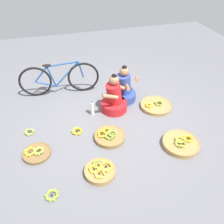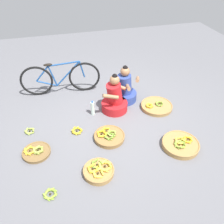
{
  "view_description": "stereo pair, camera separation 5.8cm",
  "coord_description": "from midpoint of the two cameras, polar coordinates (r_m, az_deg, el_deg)",
  "views": [
    {
      "loc": [
        -0.88,
        -3.3,
        2.86
      ],
      "look_at": [
        0.0,
        -0.2,
        0.35
      ],
      "focal_mm": 37.22,
      "sensor_mm": 36.0,
      "label": 1
    },
    {
      "loc": [
        -0.82,
        -3.31,
        2.86
      ],
      "look_at": [
        0.0,
        -0.2,
        0.35
      ],
      "focal_mm": 37.22,
      "sensor_mm": 36.0,
      "label": 2
    }
  ],
  "objects": [
    {
      "name": "ground_plane",
      "position": [
        4.45,
        -0.28,
        -2.02
      ],
      "size": [
        10.0,
        10.0,
        0.0
      ],
      "primitive_type": "plane",
      "color": "slate"
    },
    {
      "name": "vendor_woman_front",
      "position": [
        4.56,
        1.03,
        3.2
      ],
      "size": [
        0.63,
        0.52,
        0.81
      ],
      "color": "red",
      "rests_on": "ground"
    },
    {
      "name": "vendor_woman_behind",
      "position": [
        4.87,
        3.44,
        5.56
      ],
      "size": [
        0.7,
        0.53,
        0.8
      ],
      "color": "#334793",
      "rests_on": "ground"
    },
    {
      "name": "bicycle_leaning",
      "position": [
        5.17,
        -12.19,
        8.08
      ],
      "size": [
        1.7,
        0.17,
        0.73
      ],
      "color": "black",
      "rests_on": "ground"
    },
    {
      "name": "banana_basket_front_left",
      "position": [
        3.99,
        -17.7,
        -9.33
      ],
      "size": [
        0.46,
        0.46,
        0.13
      ],
      "color": "brown",
      "rests_on": "ground"
    },
    {
      "name": "banana_basket_near_vendor",
      "position": [
        4.08,
        16.88,
        -7.6
      ],
      "size": [
        0.62,
        0.62,
        0.16
      ],
      "color": "#A87F47",
      "rests_on": "ground"
    },
    {
      "name": "banana_basket_back_right",
      "position": [
        4.83,
        11.2,
        1.45
      ],
      "size": [
        0.64,
        0.64,
        0.14
      ],
      "color": "#A87F47",
      "rests_on": "ground"
    },
    {
      "name": "banana_basket_back_left",
      "position": [
        4.05,
        -0.3,
        -5.98
      ],
      "size": [
        0.54,
        0.54,
        0.15
      ],
      "color": "olive",
      "rests_on": "ground"
    },
    {
      "name": "banana_basket_mid_left",
      "position": [
        3.55,
        -2.77,
        -14.21
      ],
      "size": [
        0.47,
        0.47,
        0.17
      ],
      "color": "#A87F47",
      "rests_on": "ground"
    },
    {
      "name": "loose_bananas_front_right",
      "position": [
        4.23,
        -8.19,
        -4.54
      ],
      "size": [
        0.23,
        0.23,
        0.09
      ],
      "color": "gold",
      "rests_on": "ground"
    },
    {
      "name": "loose_bananas_mid_right",
      "position": [
        4.43,
        -19.22,
        -4.42
      ],
      "size": [
        0.2,
        0.2,
        0.08
      ],
      "color": "#9EB747",
      "rests_on": "ground"
    },
    {
      "name": "loose_bananas_near_bicycle",
      "position": [
        3.46,
        -14.39,
        -18.89
      ],
      "size": [
        0.22,
        0.22,
        0.09
      ],
      "color": "#8CAD38",
      "rests_on": "ground"
    },
    {
      "name": "water_bottle",
      "position": [
        4.52,
        -4.4,
        0.94
      ],
      "size": [
        0.08,
        0.08,
        0.31
      ],
      "color": "silver",
      "rests_on": "ground"
    }
  ]
}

